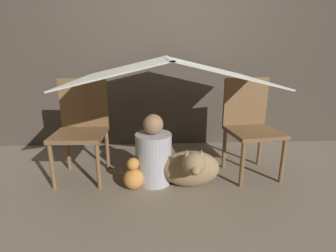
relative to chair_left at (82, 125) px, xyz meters
The scene contains 9 objects.
ground_plane 0.96m from the chair_left, 19.43° to the right, with size 8.80×8.80×0.00m, color gray.
wall_back 1.37m from the chair_left, 46.88° to the left, with size 7.00×0.05×2.50m.
chair_left is the anchor object (origin of this frame).
chair_right 1.54m from the chair_left, ahead, with size 0.50×0.50×0.89m.
sheet_canopy 0.93m from the chair_left, ahead, with size 1.56×1.22×0.19m.
person_front 0.71m from the chair_left, 15.25° to the right, with size 0.31×0.31×0.62m.
dog 1.05m from the chair_left, 17.18° to the right, with size 0.50×0.43×0.41m.
floor_cushion 0.98m from the chair_left, ahead, with size 0.34×0.27×0.10m.
plush_toy 0.67m from the chair_left, 31.37° to the right, with size 0.18×0.18×0.28m.
Camera 1 is at (-0.10, -2.03, 1.14)m, focal length 28.00 mm.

